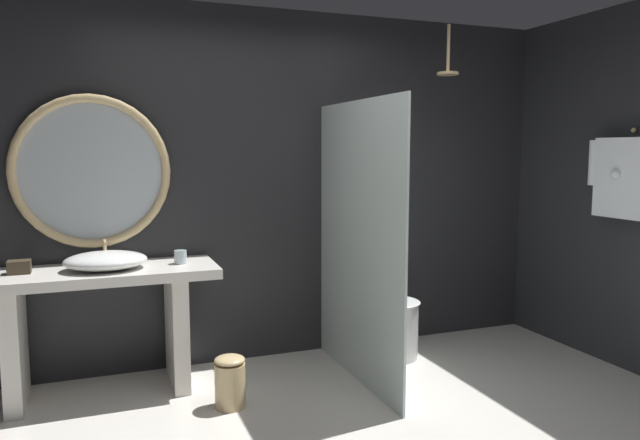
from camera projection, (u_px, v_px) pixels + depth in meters
The scene contains 12 objects.
back_wall_panel at pixel (268, 187), 4.50m from camera, with size 4.80×0.10×2.60m, color #232326.
side_wall_right at pixel (627, 189), 4.28m from camera, with size 0.10×2.47×2.60m, color #232326.
vanity_counter at pixel (98, 311), 3.82m from camera, with size 1.50×0.58×0.82m.
vessel_sink at pixel (106, 260), 3.78m from camera, with size 0.51×0.42×0.17m.
tumbler_cup at pixel (180, 257), 3.97m from camera, with size 0.08×0.08×0.09m, color silver.
tissue_box at pixel (19, 267), 3.65m from camera, with size 0.13×0.11×0.08m, color #3D3323.
round_wall_mirror at pixel (92, 172), 3.97m from camera, with size 1.03×0.06×1.03m.
shower_glass_panel at pixel (358, 243), 4.03m from camera, with size 0.02×1.34×1.90m, color silver.
rain_shower_head at pixel (448, 67), 4.45m from camera, with size 0.16×0.16×0.37m.
hanging_bathrobe at pixel (624, 174), 4.13m from camera, with size 0.20×0.59×0.62m.
toilet at pixel (389, 318), 4.61m from camera, with size 0.40×0.56×0.61m.
waste_bin at pixel (230, 381), 3.66m from camera, with size 0.19×0.19×0.33m.
Camera 1 is at (-1.24, -2.44, 1.58)m, focal length 33.48 mm.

